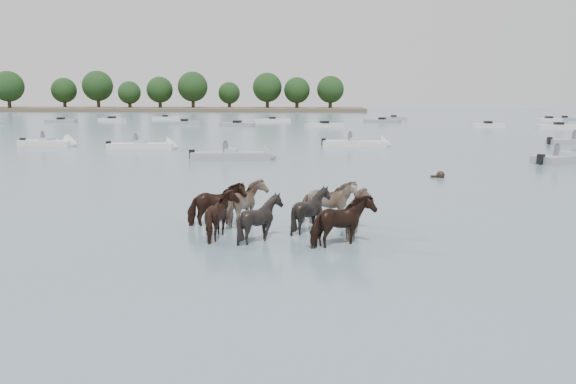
{
  "coord_description": "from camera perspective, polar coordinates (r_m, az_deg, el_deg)",
  "views": [
    {
      "loc": [
        0.84,
        -15.29,
        4.13
      ],
      "look_at": [
        -0.54,
        2.72,
        1.1
      ],
      "focal_mm": 35.46,
      "sensor_mm": 36.0,
      "label": 1
    }
  ],
  "objects": [
    {
      "name": "treeline",
      "position": [
        179.44,
        -20.55,
        9.7
      ],
      "size": [
        150.96,
        20.06,
        11.84
      ],
      "color": "#382619",
      "rests_on": "ground"
    },
    {
      "name": "motorboat_c",
      "position": [
        48.33,
        7.64,
        4.81
      ],
      "size": [
        5.96,
        2.11,
        1.92
      ],
      "rotation": [
        0.0,
        0.0,
        -0.09
      ],
      "color": "silver",
      "rests_on": "ground"
    },
    {
      "name": "motorboat_a",
      "position": [
        46.77,
        -13.58,
        4.47
      ],
      "size": [
        5.81,
        2.19,
        1.92
      ],
      "rotation": [
        0.0,
        0.0,
        0.11
      ],
      "color": "silver",
      "rests_on": "ground"
    },
    {
      "name": "motorboat_d",
      "position": [
        40.69,
        26.42,
        3.03
      ],
      "size": [
        4.85,
        4.0,
        1.92
      ],
      "rotation": [
        0.0,
        0.0,
        0.59
      ],
      "color": "gray",
      "rests_on": "ground"
    },
    {
      "name": "distant_flotilla",
      "position": [
        90.4,
        3.53,
        7.06
      ],
      "size": [
        109.75,
        29.6,
        0.93
      ],
      "color": "silver",
      "rests_on": "ground"
    },
    {
      "name": "swimming_pony",
      "position": [
        30.47,
        14.96,
        1.6
      ],
      "size": [
        0.72,
        0.44,
        0.44
      ],
      "color": "black",
      "rests_on": "ground"
    },
    {
      "name": "ground",
      "position": [
        15.86,
        1.2,
        -5.57
      ],
      "size": [
        400.0,
        400.0,
        0.0
      ],
      "primitive_type": "plane",
      "color": "slate",
      "rests_on": "ground"
    },
    {
      "name": "motorboat_f",
      "position": [
        52.13,
        -22.28,
        4.53
      ],
      "size": [
        5.44,
        2.23,
        1.92
      ],
      "rotation": [
        0.0,
        0.0,
        -0.12
      ],
      "color": "silver",
      "rests_on": "ground"
    },
    {
      "name": "motorboat_b",
      "position": [
        38.18,
        -4.51,
        3.63
      ],
      "size": [
        5.97,
        1.95,
        1.92
      ],
      "rotation": [
        0.0,
        0.0,
        0.06
      ],
      "color": "gray",
      "rests_on": "ground"
    },
    {
      "name": "pony_herd",
      "position": [
        17.45,
        -0.28,
        -2.07
      ],
      "size": [
        6.44,
        4.31,
        1.6
      ],
      "color": "black",
      "rests_on": "ground"
    },
    {
      "name": "shoreline",
      "position": [
        179.87,
        -18.99,
        7.86
      ],
      "size": [
        160.0,
        30.0,
        1.0
      ],
      "primitive_type": "cube",
      "color": "#4C4233",
      "rests_on": "ground"
    }
  ]
}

